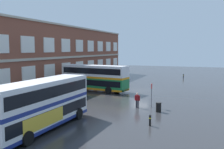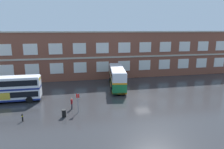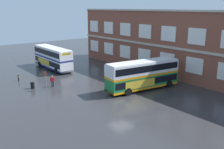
{
  "view_description": "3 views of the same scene",
  "coord_description": "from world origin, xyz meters",
  "px_view_note": "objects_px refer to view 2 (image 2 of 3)",
  "views": [
    {
      "loc": [
        -39.32,
        -10.28,
        6.61
      ],
      "look_at": [
        -7.73,
        1.91,
        3.21
      ],
      "focal_mm": 40.61,
      "sensor_mm": 36.0,
      "label": 1
    },
    {
      "loc": [
        -12.02,
        -31.29,
        11.45
      ],
      "look_at": [
        -4.9,
        2.65,
        3.65
      ],
      "focal_mm": 32.49,
      "sensor_mm": 36.0,
      "label": 2
    },
    {
      "loc": [
        21.24,
        -18.51,
        11.39
      ],
      "look_at": [
        -4.98,
        2.67,
        2.42
      ],
      "focal_mm": 40.9,
      "sensor_mm": 36.0,
      "label": 3
    }
  ],
  "objects_px": {
    "double_decker_middle": "(117,77)",
    "waiting_passenger": "(72,103)",
    "safety_bollard_west": "(22,118)",
    "double_decker_near": "(4,89)",
    "bus_stand_flag": "(78,101)",
    "station_litter_bin": "(64,113)"
  },
  "relations": [
    {
      "from": "double_decker_near",
      "to": "waiting_passenger",
      "type": "xyz_separation_m",
      "value": [
        10.39,
        -5.22,
        -1.22
      ]
    },
    {
      "from": "double_decker_middle",
      "to": "safety_bollard_west",
      "type": "distance_m",
      "value": 19.67
    },
    {
      "from": "double_decker_middle",
      "to": "station_litter_bin",
      "type": "xyz_separation_m",
      "value": [
        -10.1,
        -12.11,
        -1.63
      ]
    },
    {
      "from": "double_decker_near",
      "to": "station_litter_bin",
      "type": "height_order",
      "value": "double_decker_near"
    },
    {
      "from": "waiting_passenger",
      "to": "bus_stand_flag",
      "type": "distance_m",
      "value": 1.8
    },
    {
      "from": "bus_stand_flag",
      "to": "safety_bollard_west",
      "type": "distance_m",
      "value": 7.28
    },
    {
      "from": "bus_stand_flag",
      "to": "safety_bollard_west",
      "type": "relative_size",
      "value": 2.84
    },
    {
      "from": "waiting_passenger",
      "to": "double_decker_near",
      "type": "bearing_deg",
      "value": 153.31
    },
    {
      "from": "double_decker_near",
      "to": "station_litter_bin",
      "type": "distance_m",
      "value": 12.29
    },
    {
      "from": "double_decker_middle",
      "to": "bus_stand_flag",
      "type": "bearing_deg",
      "value": -126.85
    },
    {
      "from": "safety_bollard_west",
      "to": "double_decker_near",
      "type": "bearing_deg",
      "value": 117.49
    },
    {
      "from": "double_decker_middle",
      "to": "safety_bollard_west",
      "type": "bearing_deg",
      "value": -141.0
    },
    {
      "from": "double_decker_near",
      "to": "safety_bollard_west",
      "type": "xyz_separation_m",
      "value": [
        4.2,
        -8.06,
        -1.66
      ]
    },
    {
      "from": "bus_stand_flag",
      "to": "double_decker_middle",
      "type": "bearing_deg",
      "value": 53.15
    },
    {
      "from": "double_decker_middle",
      "to": "waiting_passenger",
      "type": "height_order",
      "value": "double_decker_middle"
    },
    {
      "from": "double_decker_near",
      "to": "waiting_passenger",
      "type": "distance_m",
      "value": 11.69
    },
    {
      "from": "waiting_passenger",
      "to": "safety_bollard_west",
      "type": "height_order",
      "value": "waiting_passenger"
    },
    {
      "from": "station_litter_bin",
      "to": "safety_bollard_west",
      "type": "height_order",
      "value": "station_litter_bin"
    },
    {
      "from": "waiting_passenger",
      "to": "safety_bollard_west",
      "type": "distance_m",
      "value": 6.83
    },
    {
      "from": "station_litter_bin",
      "to": "double_decker_middle",
      "type": "bearing_deg",
      "value": 50.15
    },
    {
      "from": "bus_stand_flag",
      "to": "station_litter_bin",
      "type": "height_order",
      "value": "bus_stand_flag"
    },
    {
      "from": "waiting_passenger",
      "to": "station_litter_bin",
      "type": "relative_size",
      "value": 1.65
    }
  ]
}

